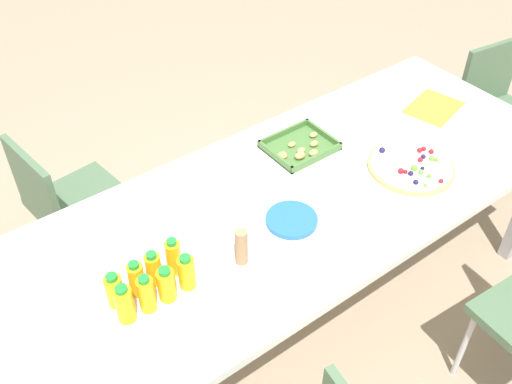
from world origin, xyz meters
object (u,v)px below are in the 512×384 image
Objects in this scene: juice_bottle_7 at (174,257)px; juice_bottle_3 at (187,272)px; paper_folder at (434,107)px; chair_end at (498,107)px; snack_tray at (300,147)px; juice_bottle_2 at (166,285)px; juice_bottle_1 at (147,294)px; juice_bottle_6 at (153,269)px; cardboard_tube at (241,247)px; plate_stack at (292,220)px; fruit_pizza at (411,166)px; chair_far_left at (66,201)px; juice_bottle_0 at (125,304)px; juice_bottle_5 at (136,279)px; juice_bottle_4 at (115,290)px; party_table at (285,211)px; napkin_stack at (63,307)px.

juice_bottle_3 is at bearing -88.87° from juice_bottle_7.
chair_end is at bearing 1.68° from paper_folder.
juice_bottle_2 is at bearing -157.73° from snack_tray.
juice_bottle_6 is at bearing 49.63° from juice_bottle_1.
cardboard_tube reaches higher than chair_end.
snack_tray is at bearing 46.01° from plate_stack.
paper_folder is (1.29, 0.24, -0.07)m from cardboard_tube.
juice_bottle_2 reaches higher than plate_stack.
paper_folder is (0.43, 0.24, -0.01)m from fruit_pizza.
juice_bottle_0 reaches higher than chair_far_left.
juice_bottle_6 is at bearing 179.71° from juice_bottle_7.
juice_bottle_6 is (0.07, 0.01, -0.00)m from juice_bottle_5.
juice_bottle_5 is (0.08, -0.00, 0.00)m from juice_bottle_4.
chair_far_left is at bearing 140.30° from fruit_pizza.
juice_bottle_2 is (-0.61, -0.14, 0.12)m from party_table.
chair_end is 5.95× the size of juice_bottle_5.
chair_far_left is at bearing 127.54° from party_table.
snack_tray is at bearing 32.75° from cardboard_tube.
paper_folder is at bearing 10.45° from cardboard_tube.
juice_bottle_1 reaches higher than chair_end.
chair_far_left is at bearing 81.12° from juice_bottle_4.
fruit_pizza is at bearing -1.39° from juice_bottle_3.
party_table is 1.03m from chair_far_left.
juice_bottle_5 is 0.25m from napkin_stack.
juice_bottle_4 is 1.30m from fruit_pizza.
chair_far_left is at bearing 155.59° from paper_folder.
juice_bottle_5 is at bearing 11.94° from chair_end.
party_table is 17.06× the size of napkin_stack.
juice_bottle_1 is 1.09× the size of juice_bottle_6.
juice_bottle_0 is at bearing -151.63° from juice_bottle_6.
juice_bottle_6 is at bearing 174.70° from fruit_pizza.
juice_bottle_0 is 0.77× the size of plate_stack.
juice_bottle_1 is 1.11× the size of juice_bottle_4.
juice_bottle_5 is 0.07m from juice_bottle_6.
chair_far_left is 5.53× the size of napkin_stack.
juice_bottle_3 is (0.15, 0.00, -0.00)m from juice_bottle_1.
chair_far_left is 1.76m from paper_folder.
cardboard_tube is at bearing 10.39° from chair_far_left.
juice_bottle_1 reaches higher than napkin_stack.
plate_stack is at bearing 2.01° from juice_bottle_0.
party_table is at bearing 11.59° from chair_end.
napkin_stack is (-0.85, 0.13, -0.00)m from plate_stack.
juice_bottle_1 reaches higher than plate_stack.
juice_bottle_6 is 0.91× the size of juice_bottle_7.
paper_folder is at bearing 7.61° from juice_bottle_1.
napkin_stack is (-0.38, 0.16, -0.06)m from juice_bottle_3.
snack_tray is at bearing 40.60° from party_table.
paper_folder is at bearing 4.94° from juice_bottle_5.
juice_bottle_0 reaches higher than snack_tray.
juice_bottle_5 reaches higher than chair_end.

